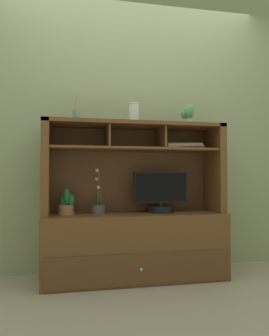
{
  "coord_description": "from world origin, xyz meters",
  "views": [
    {
      "loc": [
        -0.55,
        -2.69,
        0.86
      ],
      "look_at": [
        0.0,
        0.0,
        0.93
      ],
      "focal_mm": 34.64,
      "sensor_mm": 36.0,
      "label": 1
    }
  ],
  "objects_px": {
    "potted_fern": "(67,204)",
    "diffuser_bottle": "(76,115)",
    "magazine_stack_left": "(183,147)",
    "media_console": "(134,230)",
    "tv_monitor": "(161,195)",
    "potted_orchid": "(98,207)",
    "potted_succulent": "(188,116)",
    "ceramic_vase": "(134,114)"
  },
  "relations": [
    {
      "from": "diffuser_bottle",
      "to": "potted_succulent",
      "type": "distance_m",
      "value": 0.98
    },
    {
      "from": "potted_orchid",
      "to": "potted_fern",
      "type": "xyz_separation_m",
      "value": [
        -0.26,
        0.0,
        0.03
      ]
    },
    {
      "from": "potted_orchid",
      "to": "potted_succulent",
      "type": "height_order",
      "value": "potted_succulent"
    },
    {
      "from": "potted_fern",
      "to": "magazine_stack_left",
      "type": "relative_size",
      "value": 0.59
    },
    {
      "from": "potted_succulent",
      "to": "potted_fern",
      "type": "bearing_deg",
      "value": 179.33
    },
    {
      "from": "potted_orchid",
      "to": "ceramic_vase",
      "type": "relative_size",
      "value": 2.09
    },
    {
      "from": "potted_orchid",
      "to": "diffuser_bottle",
      "type": "bearing_deg",
      "value": -165.21
    },
    {
      "from": "tv_monitor",
      "to": "potted_orchid",
      "type": "distance_m",
      "value": 0.54
    },
    {
      "from": "ceramic_vase",
      "to": "potted_orchid",
      "type": "bearing_deg",
      "value": -179.95
    },
    {
      "from": "potted_succulent",
      "to": "potted_orchid",
      "type": "bearing_deg",
      "value": 179.14
    },
    {
      "from": "diffuser_bottle",
      "to": "potted_fern",
      "type": "bearing_deg",
      "value": 145.61
    },
    {
      "from": "media_console",
      "to": "ceramic_vase",
      "type": "relative_size",
      "value": 8.39
    },
    {
      "from": "magazine_stack_left",
      "to": "tv_monitor",
      "type": "bearing_deg",
      "value": -176.28
    },
    {
      "from": "tv_monitor",
      "to": "magazine_stack_left",
      "type": "xyz_separation_m",
      "value": [
        0.2,
        0.01,
        0.42
      ]
    },
    {
      "from": "magazine_stack_left",
      "to": "diffuser_bottle",
      "type": "xyz_separation_m",
      "value": [
        -0.92,
        -0.03,
        0.23
      ]
    },
    {
      "from": "diffuser_bottle",
      "to": "potted_succulent",
      "type": "height_order",
      "value": "diffuser_bottle"
    },
    {
      "from": "potted_fern",
      "to": "magazine_stack_left",
      "type": "distance_m",
      "value": 1.11
    },
    {
      "from": "media_console",
      "to": "potted_fern",
      "type": "height_order",
      "value": "media_console"
    },
    {
      "from": "potted_fern",
      "to": "diffuser_bottle",
      "type": "height_order",
      "value": "diffuser_bottle"
    },
    {
      "from": "potted_orchid",
      "to": "magazine_stack_left",
      "type": "distance_m",
      "value": 0.9
    },
    {
      "from": "tv_monitor",
      "to": "potted_succulent",
      "type": "bearing_deg",
      "value": 4.04
    },
    {
      "from": "potted_orchid",
      "to": "magazine_stack_left",
      "type": "bearing_deg",
      "value": -1.31
    },
    {
      "from": "potted_fern",
      "to": "tv_monitor",
      "type": "bearing_deg",
      "value": -2.21
    },
    {
      "from": "tv_monitor",
      "to": "diffuser_bottle",
      "type": "relative_size",
      "value": 2.05
    },
    {
      "from": "potted_succulent",
      "to": "ceramic_vase",
      "type": "height_order",
      "value": "potted_succulent"
    },
    {
      "from": "potted_fern",
      "to": "diffuser_bottle",
      "type": "bearing_deg",
      "value": -34.39
    },
    {
      "from": "potted_fern",
      "to": "diffuser_bottle",
      "type": "xyz_separation_m",
      "value": [
        0.07,
        -0.05,
        0.73
      ]
    },
    {
      "from": "diffuser_bottle",
      "to": "media_console",
      "type": "bearing_deg",
      "value": 3.65
    },
    {
      "from": "media_console",
      "to": "diffuser_bottle",
      "type": "height_order",
      "value": "diffuser_bottle"
    },
    {
      "from": "magazine_stack_left",
      "to": "media_console",
      "type": "bearing_deg",
      "value": -179.82
    },
    {
      "from": "tv_monitor",
      "to": "diffuser_bottle",
      "type": "bearing_deg",
      "value": -178.46
    },
    {
      "from": "potted_orchid",
      "to": "potted_succulent",
      "type": "bearing_deg",
      "value": -0.86
    },
    {
      "from": "potted_fern",
      "to": "magazine_stack_left",
      "type": "bearing_deg",
      "value": -1.0
    },
    {
      "from": "tv_monitor",
      "to": "potted_succulent",
      "type": "height_order",
      "value": "potted_succulent"
    },
    {
      "from": "potted_fern",
      "to": "potted_succulent",
      "type": "xyz_separation_m",
      "value": [
        1.05,
        -0.01,
        0.77
      ]
    },
    {
      "from": "tv_monitor",
      "to": "potted_orchid",
      "type": "relative_size",
      "value": 1.25
    },
    {
      "from": "media_console",
      "to": "potted_orchid",
      "type": "relative_size",
      "value": 4.01
    },
    {
      "from": "magazine_stack_left",
      "to": "ceramic_vase",
      "type": "bearing_deg",
      "value": 177.73
    },
    {
      "from": "diffuser_bottle",
      "to": "tv_monitor",
      "type": "bearing_deg",
      "value": 1.54
    },
    {
      "from": "magazine_stack_left",
      "to": "ceramic_vase",
      "type": "xyz_separation_m",
      "value": [
        -0.43,
        0.02,
        0.28
      ]
    },
    {
      "from": "potted_fern",
      "to": "magazine_stack_left",
      "type": "height_order",
      "value": "magazine_stack_left"
    },
    {
      "from": "potted_orchid",
      "to": "tv_monitor",
      "type": "bearing_deg",
      "value": -3.25
    }
  ]
}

